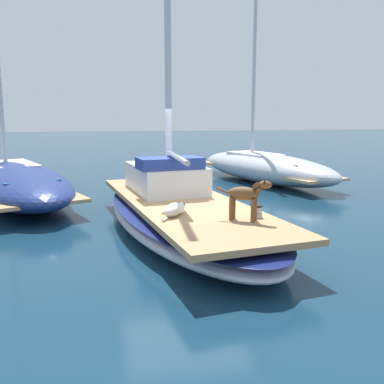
# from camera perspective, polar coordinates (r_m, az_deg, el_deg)

# --- Properties ---
(ground_plane) EXTENTS (120.00, 120.00, 0.00)m
(ground_plane) POSITION_cam_1_polar(r_m,az_deg,el_deg) (8.76, -1.28, -5.38)
(ground_plane) COLOR #143347
(sailboat_main) EXTENTS (3.61, 7.54, 0.66)m
(sailboat_main) POSITION_cam_1_polar(r_m,az_deg,el_deg) (8.67, -1.29, -3.25)
(sailboat_main) COLOR #B2B7C1
(sailboat_main) RESTS_ON ground
(mast_main) EXTENTS (0.14, 2.27, 7.21)m
(mast_main) POSITION_cam_1_polar(r_m,az_deg,el_deg) (9.28, -3.14, 19.79)
(mast_main) COLOR silver
(mast_main) RESTS_ON sailboat_main
(cabin_house) EXTENTS (1.73, 2.42, 0.84)m
(cabin_house) POSITION_cam_1_polar(r_m,az_deg,el_deg) (9.59, -3.56, 2.11)
(cabin_house) COLOR silver
(cabin_house) RESTS_ON sailboat_main
(dog_white) EXTENTS (0.56, 0.86, 0.22)m
(dog_white) POSITION_cam_1_polar(r_m,az_deg,el_deg) (7.30, -2.34, -2.34)
(dog_white) COLOR silver
(dog_white) RESTS_ON sailboat_main
(dog_brown) EXTENTS (0.83, 0.59, 0.70)m
(dog_brown) POSITION_cam_1_polar(r_m,az_deg,el_deg) (6.93, 7.27, -0.43)
(dog_brown) COLOR brown
(dog_brown) RESTS_ON sailboat_main
(deck_winch) EXTENTS (0.16, 0.16, 0.21)m
(deck_winch) POSITION_cam_1_polar(r_m,az_deg,el_deg) (7.24, 8.82, -2.63)
(deck_winch) COLOR #B7B7BC
(deck_winch) RESTS_ON sailboat_main
(coiled_rope) EXTENTS (0.32, 0.32, 0.04)m
(coiled_rope) POSITION_cam_1_polar(r_m,az_deg,el_deg) (7.50, -2.91, -2.66)
(coiled_rope) COLOR beige
(coiled_rope) RESTS_ON sailboat_main
(moored_boat_port_side) EXTENTS (5.26, 7.90, 8.20)m
(moored_boat_port_side) POSITION_cam_1_polar(r_m,az_deg,el_deg) (12.85, -23.00, 1.33)
(moored_boat_port_side) COLOR navy
(moored_boat_port_side) RESTS_ON ground
(moored_boat_starboard_side) EXTENTS (4.04, 7.40, 7.00)m
(moored_boat_starboard_side) POSITION_cam_1_polar(r_m,az_deg,el_deg) (15.49, 9.60, 3.38)
(moored_boat_starboard_side) COLOR #B2B7C1
(moored_boat_starboard_side) RESTS_ON ground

